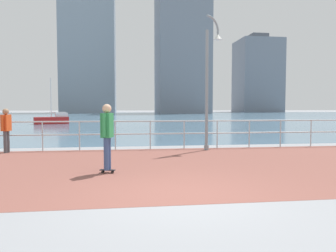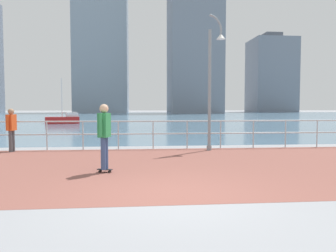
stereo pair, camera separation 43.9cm
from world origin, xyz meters
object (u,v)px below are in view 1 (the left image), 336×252
Objects in this scene: skateboarder at (107,132)px; sailboat_ivory at (53,120)px; bystander at (6,127)px; lamppost at (210,76)px.

skateboarder is 0.39× the size of sailboat_ivory.
sailboat_ivory is (-6.66, 25.40, -0.64)m from skateboarder.
skateboarder is 26.26m from sailboat_ivory.
sailboat_ivory reaches higher than skateboarder.
bystander is 0.36× the size of sailboat_ivory.
bystander is at bearing -82.62° from sailboat_ivory.
lamppost is 2.97× the size of skateboarder.
lamppost is 5.93m from skateboarder.
lamppost is at bearing -1.34° from bystander.
lamppost is 3.21× the size of bystander.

